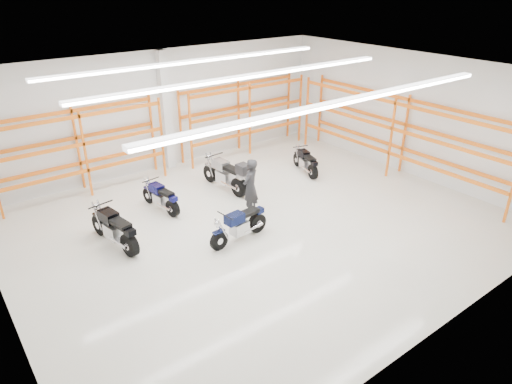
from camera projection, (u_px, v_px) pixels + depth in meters
ground at (259, 223)px, 14.01m from camera, size 14.00×14.00×0.00m
room_shell at (259, 120)px, 12.61m from camera, size 14.02×12.02×4.51m
motorcycle_main at (241, 225)px, 12.98m from camera, size 2.02×0.67×0.99m
motorcycle_back_a at (115, 230)px, 12.62m from camera, size 0.75×2.25×1.11m
motorcycle_back_b at (161, 198)px, 14.62m from camera, size 0.63×1.89×0.93m
motorcycle_back_c at (228, 175)px, 15.89m from camera, size 0.77×2.43×1.25m
motorcycle_back_d at (306, 163)px, 17.40m from camera, size 0.81×1.85×0.93m
standing_man at (250, 187)px, 14.20m from camera, size 0.80×0.69×1.86m
structural_column at (166, 111)px, 17.23m from camera, size 0.32×0.32×4.50m
pallet_racking_back_left at (80, 143)px, 15.33m from camera, size 5.67×0.87×3.00m
pallet_racking_back_right at (244, 111)px, 19.04m from camera, size 5.67×0.87×3.00m
pallet_racking_side at (399, 128)px, 16.76m from camera, size 0.87×9.07×3.00m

